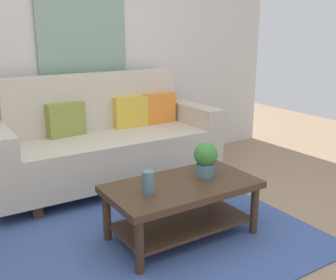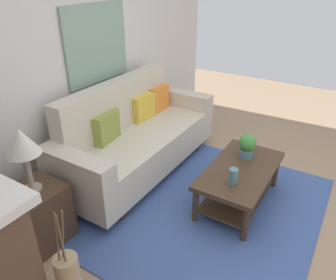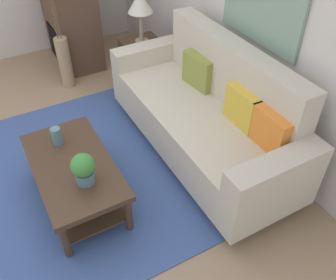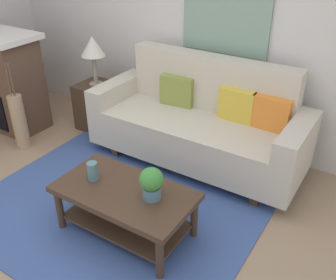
{
  "view_description": "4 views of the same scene",
  "coord_description": "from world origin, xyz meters",
  "px_view_note": "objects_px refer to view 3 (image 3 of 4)",
  "views": [
    {
      "loc": [
        -1.26,
        -1.96,
        1.52
      ],
      "look_at": [
        0.47,
        0.78,
        0.61
      ],
      "focal_mm": 42.71,
      "sensor_mm": 36.0,
      "label": 1
    },
    {
      "loc": [
        -2.44,
        -0.54,
        2.2
      ],
      "look_at": [
        0.18,
        1.08,
        0.57
      ],
      "focal_mm": 34.54,
      "sensor_mm": 36.0,
      "label": 2
    },
    {
      "loc": [
        2.44,
        -0.06,
        2.46
      ],
      "look_at": [
        0.46,
        1.04,
        0.5
      ],
      "focal_mm": 38.9,
      "sensor_mm": 36.0,
      "label": 3
    },
    {
      "loc": [
        1.83,
        -1.57,
        2.25
      ],
      "look_at": [
        0.3,
        0.86,
        0.6
      ],
      "focal_mm": 40.97,
      "sensor_mm": 36.0,
      "label": 4
    }
  ],
  "objects_px": {
    "couch": "(206,114)",
    "coffee_table": "(75,174)",
    "throw_pillow_orange": "(270,130)",
    "side_table": "(143,63)",
    "throw_pillow_olive": "(199,71)",
    "potted_plant_tabletop": "(83,168)",
    "floor_vase": "(65,63)",
    "table_lamp": "(140,4)",
    "fireplace": "(71,19)",
    "tabletop_vase": "(57,136)",
    "throw_pillow_mustard": "(243,108)"
  },
  "relations": [
    {
      "from": "tabletop_vase",
      "to": "floor_vase",
      "type": "xyz_separation_m",
      "value": [
        -1.55,
        0.5,
        -0.2
      ]
    },
    {
      "from": "throw_pillow_mustard",
      "to": "throw_pillow_orange",
      "type": "bearing_deg",
      "value": 0.0
    },
    {
      "from": "potted_plant_tabletop",
      "to": "fireplace",
      "type": "xyz_separation_m",
      "value": [
        -2.64,
        0.74,
        0.02
      ]
    },
    {
      "from": "throw_pillow_orange",
      "to": "side_table",
      "type": "height_order",
      "value": "throw_pillow_orange"
    },
    {
      "from": "throw_pillow_olive",
      "to": "tabletop_vase",
      "type": "distance_m",
      "value": 1.45
    },
    {
      "from": "throw_pillow_olive",
      "to": "side_table",
      "type": "bearing_deg",
      "value": -174.66
    },
    {
      "from": "coffee_table",
      "to": "tabletop_vase",
      "type": "relative_size",
      "value": 6.87
    },
    {
      "from": "couch",
      "to": "side_table",
      "type": "relative_size",
      "value": 3.93
    },
    {
      "from": "throw_pillow_mustard",
      "to": "tabletop_vase",
      "type": "distance_m",
      "value": 1.57
    },
    {
      "from": "throw_pillow_olive",
      "to": "table_lamp",
      "type": "distance_m",
      "value": 1.11
    },
    {
      "from": "throw_pillow_mustard",
      "to": "potted_plant_tabletop",
      "type": "relative_size",
      "value": 1.37
    },
    {
      "from": "potted_plant_tabletop",
      "to": "throw_pillow_orange",
      "type": "bearing_deg",
      "value": 73.25
    },
    {
      "from": "couch",
      "to": "tabletop_vase",
      "type": "height_order",
      "value": "couch"
    },
    {
      "from": "throw_pillow_orange",
      "to": "throw_pillow_olive",
      "type": "bearing_deg",
      "value": 180.0
    },
    {
      "from": "couch",
      "to": "potted_plant_tabletop",
      "type": "distance_m",
      "value": 1.29
    },
    {
      "from": "throw_pillow_olive",
      "to": "potted_plant_tabletop",
      "type": "xyz_separation_m",
      "value": [
        0.61,
        -1.38,
        -0.11
      ]
    },
    {
      "from": "throw_pillow_olive",
      "to": "floor_vase",
      "type": "bearing_deg",
      "value": -147.31
    },
    {
      "from": "throw_pillow_orange",
      "to": "side_table",
      "type": "relative_size",
      "value": 0.64
    },
    {
      "from": "throw_pillow_orange",
      "to": "potted_plant_tabletop",
      "type": "height_order",
      "value": "throw_pillow_orange"
    },
    {
      "from": "coffee_table",
      "to": "throw_pillow_orange",
      "type": "bearing_deg",
      "value": 65.27
    },
    {
      "from": "potted_plant_tabletop",
      "to": "table_lamp",
      "type": "distance_m",
      "value": 2.15
    },
    {
      "from": "side_table",
      "to": "floor_vase",
      "type": "distance_m",
      "value": 0.94
    },
    {
      "from": "throw_pillow_olive",
      "to": "table_lamp",
      "type": "xyz_separation_m",
      "value": [
        -1.06,
        -0.1,
        0.31
      ]
    },
    {
      "from": "potted_plant_tabletop",
      "to": "fireplace",
      "type": "bearing_deg",
      "value": 164.44
    },
    {
      "from": "coffee_table",
      "to": "potted_plant_tabletop",
      "type": "distance_m",
      "value": 0.35
    },
    {
      "from": "throw_pillow_orange",
      "to": "table_lamp",
      "type": "xyz_separation_m",
      "value": [
        -2.08,
        -0.1,
        0.31
      ]
    },
    {
      "from": "throw_pillow_orange",
      "to": "potted_plant_tabletop",
      "type": "relative_size",
      "value": 1.37
    },
    {
      "from": "potted_plant_tabletop",
      "to": "floor_vase",
      "type": "distance_m",
      "value": 2.14
    },
    {
      "from": "throw_pillow_olive",
      "to": "tabletop_vase",
      "type": "height_order",
      "value": "throw_pillow_olive"
    },
    {
      "from": "couch",
      "to": "fireplace",
      "type": "distance_m",
      "value": 2.44
    },
    {
      "from": "potted_plant_tabletop",
      "to": "side_table",
      "type": "distance_m",
      "value": 2.12
    },
    {
      "from": "throw_pillow_olive",
      "to": "throw_pillow_orange",
      "type": "relative_size",
      "value": 1.0
    },
    {
      "from": "coffee_table",
      "to": "couch",
      "type": "bearing_deg",
      "value": 91.47
    },
    {
      "from": "tabletop_vase",
      "to": "potted_plant_tabletop",
      "type": "distance_m",
      "value": 0.54
    },
    {
      "from": "couch",
      "to": "coffee_table",
      "type": "bearing_deg",
      "value": -88.53
    },
    {
      "from": "couch",
      "to": "coffee_table",
      "type": "height_order",
      "value": "couch"
    },
    {
      "from": "couch",
      "to": "coffee_table",
      "type": "distance_m",
      "value": 1.29
    },
    {
      "from": "coffee_table",
      "to": "side_table",
      "type": "distance_m",
      "value": 1.95
    },
    {
      "from": "throw_pillow_olive",
      "to": "side_table",
      "type": "xyz_separation_m",
      "value": [
        -1.06,
        -0.1,
        -0.4
      ]
    },
    {
      "from": "fireplace",
      "to": "couch",
      "type": "bearing_deg",
      "value": 12.31
    },
    {
      "from": "throw_pillow_olive",
      "to": "throw_pillow_orange",
      "type": "xyz_separation_m",
      "value": [
        1.03,
        0.0,
        0.0
      ]
    },
    {
      "from": "throw_pillow_olive",
      "to": "fireplace",
      "type": "xyz_separation_m",
      "value": [
        -2.03,
        -0.64,
        -0.09
      ]
    },
    {
      "from": "throw_pillow_orange",
      "to": "fireplace",
      "type": "relative_size",
      "value": 0.31
    },
    {
      "from": "couch",
      "to": "floor_vase",
      "type": "xyz_separation_m",
      "value": [
        -1.81,
        -0.82,
        -0.12
      ]
    },
    {
      "from": "coffee_table",
      "to": "fireplace",
      "type": "xyz_separation_m",
      "value": [
        -2.41,
        0.77,
        0.27
      ]
    },
    {
      "from": "throw_pillow_orange",
      "to": "side_table",
      "type": "bearing_deg",
      "value": -177.28
    },
    {
      "from": "throw_pillow_olive",
      "to": "coffee_table",
      "type": "xyz_separation_m",
      "value": [
        0.38,
        -1.41,
        -0.37
      ]
    },
    {
      "from": "coffee_table",
      "to": "floor_vase",
      "type": "xyz_separation_m",
      "value": [
        -1.84,
        0.47,
        -0.0
      ]
    },
    {
      "from": "floor_vase",
      "to": "side_table",
      "type": "bearing_deg",
      "value": 64.14
    },
    {
      "from": "potted_plant_tabletop",
      "to": "floor_vase",
      "type": "relative_size",
      "value": 0.42
    }
  ]
}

